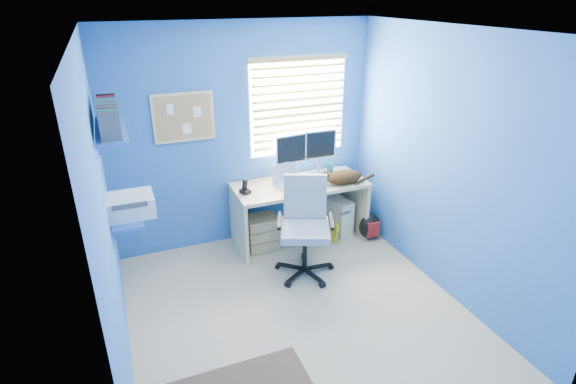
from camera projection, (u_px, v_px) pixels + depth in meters
name	position (u px, v px, depth m)	size (l,w,h in m)	color
floor	(299.00, 313.00, 4.19)	(3.00, 3.20, 0.00)	#B3A88F
ceiling	(303.00, 30.00, 3.17)	(3.00, 3.20, 0.00)	white
wall_back	(244.00, 138.00, 5.04)	(3.00, 0.01, 2.50)	blue
wall_front	(422.00, 308.00, 2.33)	(3.00, 0.01, 2.50)	blue
wall_left	(106.00, 224.00, 3.17)	(0.01, 3.20, 2.50)	blue
wall_right	(448.00, 167.00, 4.19)	(0.01, 3.20, 2.50)	blue
desk	(300.00, 212.00, 5.29)	(1.53, 0.65, 0.74)	tan
laptop	(290.00, 176.00, 5.04)	(0.33, 0.26, 0.22)	silver
monitor_left	(290.00, 157.00, 5.16)	(0.40, 0.12, 0.54)	silver
monitor_right	(319.00, 152.00, 5.32)	(0.40, 0.12, 0.54)	silver
phone	(245.00, 186.00, 4.85)	(0.09, 0.11, 0.17)	black
mug	(330.00, 168.00, 5.44)	(0.10, 0.09, 0.10)	#1F7D69
cd_spindle	(338.00, 171.00, 5.40)	(0.13, 0.13, 0.07)	silver
cat	(345.00, 177.00, 5.11)	(0.43, 0.22, 0.15)	black
tower_pc	(337.00, 215.00, 5.55)	(0.19, 0.44, 0.45)	beige
drawer_boxes	(262.00, 232.00, 5.20)	(0.35, 0.28, 0.41)	#D1B678
yellow_book	(334.00, 232.00, 5.38)	(0.03, 0.17, 0.24)	yellow
backpack	(370.00, 226.00, 5.41)	(0.27, 0.21, 0.32)	black
office_chair	(305.00, 239.00, 4.68)	(0.79, 0.79, 1.03)	black
window_blinds	(299.00, 107.00, 5.11)	(1.15, 0.05, 1.10)	white
corkboard	(184.00, 117.00, 4.68)	(0.64, 0.02, 0.52)	tan
wall_shelves	(118.00, 162.00, 3.78)	(0.42, 0.90, 1.05)	blue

